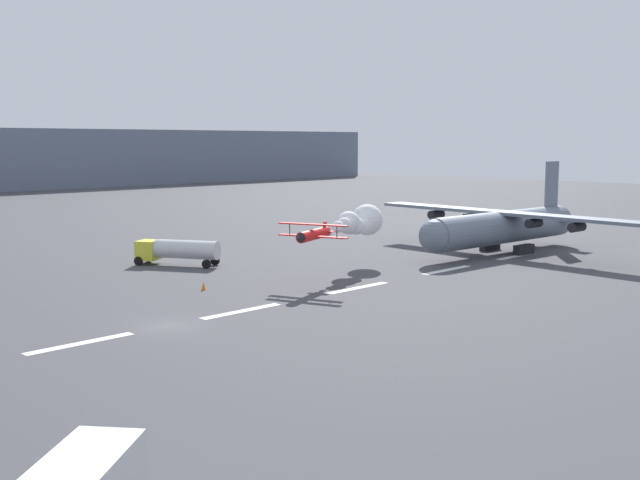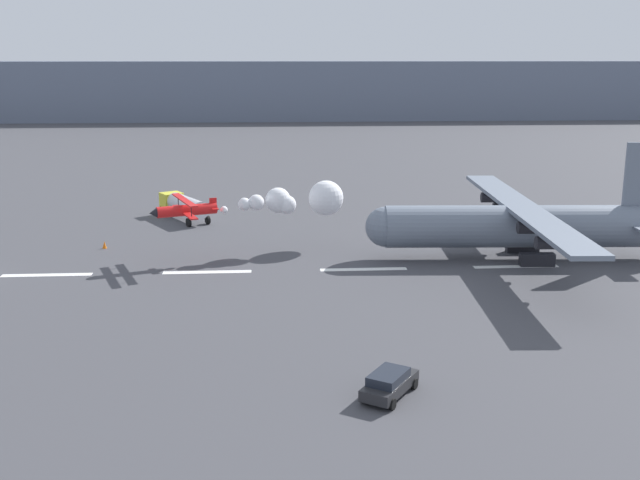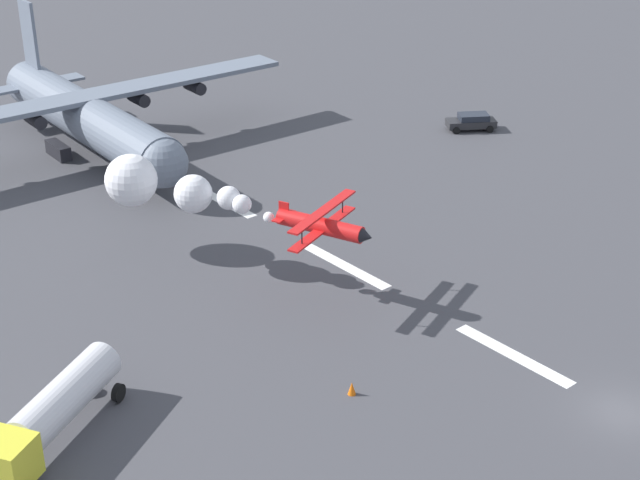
{
  "view_description": "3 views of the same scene",
  "coord_description": "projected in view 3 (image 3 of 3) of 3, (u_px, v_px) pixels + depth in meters",
  "views": [
    {
      "loc": [
        -31.69,
        -48.06,
        13.88
      ],
      "look_at": [
        16.9,
        0.62,
        4.96
      ],
      "focal_mm": 42.83,
      "sensor_mm": 36.0,
      "label": 1
    },
    {
      "loc": [
        27.31,
        -67.03,
        19.11
      ],
      "look_at": [
        31.71,
        0.0,
        2.84
      ],
      "focal_mm": 42.78,
      "sensor_mm": 36.0,
      "label": 2
    },
    {
      "loc": [
        -20.83,
        38.41,
        30.01
      ],
      "look_at": [
        19.4,
        3.97,
        3.97
      ],
      "focal_mm": 54.23,
      "sensor_mm": 36.0,
      "label": 3
    }
  ],
  "objects": [
    {
      "name": "ground_plane",
      "position": [
        622.0,
        413.0,
        49.85
      ],
      "size": [
        440.0,
        440.0,
        0.0
      ],
      "primitive_type": "plane",
      "color": "#424247",
      "rests_on": "ground"
    },
    {
      "name": "fuel_tanker_truck",
      "position": [
        51.0,
        414.0,
        46.88
      ],
      "size": [
        6.96,
        9.51,
        2.9
      ],
      "color": "yellow",
      "rests_on": "ground"
    },
    {
      "name": "runway_stripe_6",
      "position": [
        345.0,
        266.0,
        64.47
      ],
      "size": [
        8.0,
        0.9,
        0.01
      ],
      "primitive_type": "cube",
      "color": "white",
      "rests_on": "ground"
    },
    {
      "name": "traffic_cone_far",
      "position": [
        352.0,
        388.0,
        51.16
      ],
      "size": [
        0.44,
        0.44,
        0.75
      ],
      "primitive_type": "cone",
      "color": "orange",
      "rests_on": "ground"
    },
    {
      "name": "followme_car_yellow",
      "position": [
        472.0,
        121.0,
        88.26
      ],
      "size": [
        3.96,
        4.7,
        1.52
      ],
      "color": "#262628",
      "rests_on": "ground"
    },
    {
      "name": "runway_stripe_5",
      "position": [
        514.0,
        355.0,
        54.72
      ],
      "size": [
        8.0,
        0.9,
        0.01
      ],
      "primitive_type": "cube",
      "color": "white",
      "rests_on": "ground"
    },
    {
      "name": "runway_stripe_7",
      "position": [
        221.0,
        200.0,
        74.21
      ],
      "size": [
        8.0,
        0.9,
        0.01
      ],
      "primitive_type": "cube",
      "color": "white",
      "rests_on": "ground"
    },
    {
      "name": "cargo_transport_plane",
      "position": [
        93.0,
        119.0,
        80.85
      ],
      "size": [
        28.01,
        37.61,
        11.25
      ],
      "color": "slate",
      "rests_on": "ground"
    },
    {
      "name": "runway_stripe_8",
      "position": [
        126.0,
        150.0,
        83.95
      ],
      "size": [
        8.0,
        0.9,
        0.01
      ],
      "primitive_type": "cube",
      "color": "white",
      "rests_on": "ground"
    },
    {
      "name": "stunt_biplane_red",
      "position": [
        173.0,
        190.0,
        63.29
      ],
      "size": [
        18.78,
        10.47,
        3.55
      ],
      "color": "red"
    }
  ]
}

